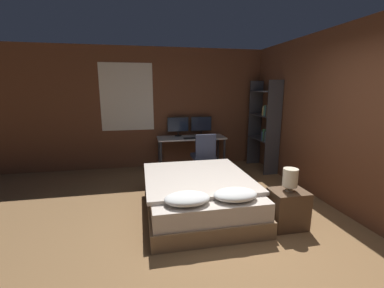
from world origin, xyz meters
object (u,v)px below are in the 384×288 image
(bed, at_px, (199,194))
(office_chair, at_px, (204,160))
(monitor_left, at_px, (178,125))
(monitor_right, at_px, (201,125))
(nightstand, at_px, (288,209))
(computer_mouse, at_px, (206,137))
(bedside_lamp, at_px, (290,178))
(keyboard, at_px, (193,138))
(desk, at_px, (191,141))
(bookshelf, at_px, (266,123))

(bed, height_order, office_chair, office_chair)
(monitor_left, height_order, monitor_right, same)
(nightstand, height_order, office_chair, office_chair)
(monitor_left, bearing_deg, computer_mouse, -33.20)
(bedside_lamp, height_order, computer_mouse, bedside_lamp)
(keyboard, relative_size, computer_mouse, 5.84)
(bedside_lamp, bearing_deg, desk, 104.59)
(monitor_right, relative_size, bookshelf, 0.25)
(nightstand, bearing_deg, computer_mouse, 99.43)
(keyboard, bearing_deg, bed, -99.25)
(bedside_lamp, xyz_separation_m, monitor_right, (-0.46, 2.99, 0.30))
(nightstand, bearing_deg, monitor_right, 98.66)
(monitor_right, xyz_separation_m, computer_mouse, (0.02, -0.37, -0.23))
(office_chair, bearing_deg, keyboard, 102.08)
(bedside_lamp, bearing_deg, bed, 146.50)
(bookshelf, bearing_deg, bedside_lamp, -109.77)
(monitor_right, bearing_deg, bed, -104.34)
(nightstand, height_order, keyboard, keyboard)
(nightstand, distance_m, bedside_lamp, 0.43)
(keyboard, height_order, computer_mouse, computer_mouse)
(desk, distance_m, computer_mouse, 0.36)
(bed, xyz_separation_m, monitor_left, (0.04, 2.30, 0.72))
(monitor_left, relative_size, office_chair, 0.53)
(nightstand, xyz_separation_m, office_chair, (-0.62, 2.09, 0.12))
(nightstand, bearing_deg, keyboard, 105.57)
(desk, relative_size, monitor_right, 3.12)
(monitor_right, bearing_deg, nightstand, -81.34)
(nightstand, height_order, bedside_lamp, bedside_lamp)
(desk, relative_size, monitor_left, 3.12)
(bookshelf, bearing_deg, computer_mouse, 167.56)
(computer_mouse, relative_size, office_chair, 0.08)
(bedside_lamp, xyz_separation_m, computer_mouse, (-0.43, 2.62, 0.06))
(keyboard, bearing_deg, monitor_right, 53.63)
(monitor_right, distance_m, office_chair, 1.10)
(desk, bearing_deg, office_chair, -80.97)
(bed, distance_m, bookshelf, 2.63)
(bookshelf, bearing_deg, nightstand, -109.77)
(bed, xyz_separation_m, monitor_right, (0.59, 2.30, 0.72))
(monitor_left, bearing_deg, office_chair, -66.78)
(bedside_lamp, xyz_separation_m, office_chair, (-0.62, 2.09, -0.31))
(keyboard, bearing_deg, bedside_lamp, -74.43)
(nightstand, distance_m, monitor_right, 3.11)
(bedside_lamp, distance_m, monitor_left, 3.17)
(keyboard, distance_m, computer_mouse, 0.29)
(computer_mouse, xyz_separation_m, bookshelf, (1.27, -0.28, 0.33))
(desk, distance_m, keyboard, 0.21)
(keyboard, bearing_deg, monitor_left, 126.37)
(nightstand, distance_m, desk, 2.92)
(bed, relative_size, keyboard, 4.72)
(nightstand, bearing_deg, bookshelf, 70.23)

